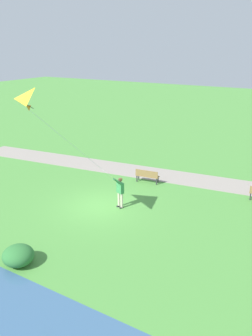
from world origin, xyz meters
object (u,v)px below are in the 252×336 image
object	(u,v)px
person_kite_flyer	(120,190)
park_bench_near_walkway	(147,175)
lakeside_shrub	(18,255)
flying_kite	(36,100)

from	to	relation	value
person_kite_flyer	park_bench_near_walkway	size ratio (longest dim) A/B	1.18
park_bench_near_walkway	lakeside_shrub	xyz separation A→B (m)	(10.32, -0.59, -0.11)
park_bench_near_walkway	person_kite_flyer	bearing A→B (deg)	4.66
park_bench_near_walkway	lakeside_shrub	size ratio (longest dim) A/B	1.18
person_kite_flyer	park_bench_near_walkway	bearing A→B (deg)	-175.34
flying_kite	park_bench_near_walkway	size ratio (longest dim) A/B	3.18
person_kite_flyer	park_bench_near_walkway	xyz separation A→B (m)	(-3.89, -0.32, -0.54)
flying_kite	person_kite_flyer	bearing A→B (deg)	160.43
person_kite_flyer	park_bench_near_walkway	distance (m)	3.94
flying_kite	park_bench_near_walkway	xyz separation A→B (m)	(-8.01, 1.15, -5.76)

